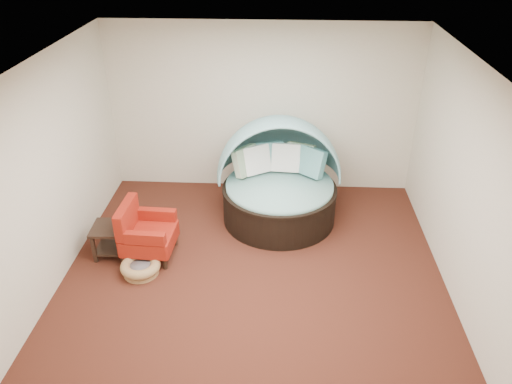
# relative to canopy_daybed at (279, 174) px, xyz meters

# --- Properties ---
(floor) EXTENTS (5.00, 5.00, 0.00)m
(floor) POSITION_rel_canopy_daybed_xyz_m (-0.31, -1.51, -0.74)
(floor) COLOR #481C14
(floor) RESTS_ON ground
(wall_back) EXTENTS (5.00, 0.00, 5.00)m
(wall_back) POSITION_rel_canopy_daybed_xyz_m (-0.31, 0.99, 0.66)
(wall_back) COLOR beige
(wall_back) RESTS_ON floor
(wall_front) EXTENTS (5.00, 0.00, 5.00)m
(wall_front) POSITION_rel_canopy_daybed_xyz_m (-0.31, -4.01, 0.66)
(wall_front) COLOR beige
(wall_front) RESTS_ON floor
(wall_left) EXTENTS (0.00, 5.00, 5.00)m
(wall_left) POSITION_rel_canopy_daybed_xyz_m (-2.81, -1.51, 0.66)
(wall_left) COLOR beige
(wall_left) RESTS_ON floor
(wall_right) EXTENTS (0.00, 5.00, 5.00)m
(wall_right) POSITION_rel_canopy_daybed_xyz_m (2.19, -1.51, 0.66)
(wall_right) COLOR beige
(wall_right) RESTS_ON floor
(ceiling) EXTENTS (5.00, 5.00, 0.00)m
(ceiling) POSITION_rel_canopy_daybed_xyz_m (-0.31, -1.51, 2.06)
(ceiling) COLOR white
(ceiling) RESTS_ON wall_back
(canopy_daybed) EXTENTS (1.97, 1.88, 1.59)m
(canopy_daybed) POSITION_rel_canopy_daybed_xyz_m (0.00, 0.00, 0.00)
(canopy_daybed) COLOR black
(canopy_daybed) RESTS_ON floor
(pet_basket) EXTENTS (0.64, 0.64, 0.19)m
(pet_basket) POSITION_rel_canopy_daybed_xyz_m (-1.81, -1.54, -0.64)
(pet_basket) COLOR olive
(pet_basket) RESTS_ON floor
(red_armchair) EXTENTS (0.72, 0.73, 0.81)m
(red_armchair) POSITION_rel_canopy_daybed_xyz_m (-1.82, -1.13, -0.37)
(red_armchair) COLOR black
(red_armchair) RESTS_ON floor
(side_table) EXTENTS (0.49, 0.49, 0.45)m
(side_table) POSITION_rel_canopy_daybed_xyz_m (-2.31, -1.14, -0.45)
(side_table) COLOR black
(side_table) RESTS_ON floor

